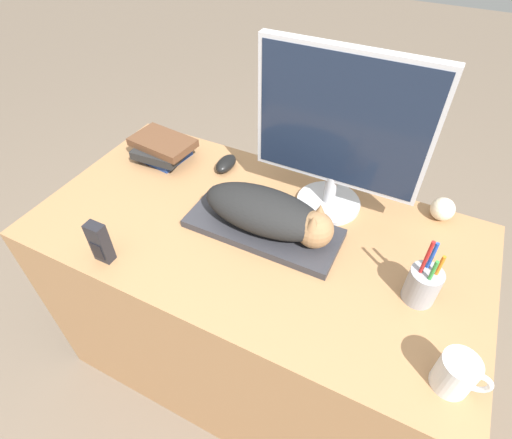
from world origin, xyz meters
The scene contains 11 objects.
ground_plane centered at (0.00, 0.00, 0.00)m, with size 12.00×12.00×0.00m, color #6B5B4C.
desk centered at (0.00, 0.35, 0.39)m, with size 1.33×0.70×0.77m.
keyboard centered at (0.02, 0.36, 0.78)m, with size 0.45×0.19×0.02m.
cat centered at (0.05, 0.36, 0.85)m, with size 0.39×0.16×0.12m.
monitor centered at (0.16, 0.55, 1.04)m, with size 0.48×0.20×0.49m.
computer_mouse centered at (-0.23, 0.58, 0.79)m, with size 0.06×0.10×0.04m.
coffee_mug centered at (0.58, 0.12, 0.82)m, with size 0.11×0.08×0.09m.
pen_cup centered at (0.48, 0.32, 0.82)m, with size 0.08×0.08×0.20m.
baseball centered at (0.48, 0.65, 0.81)m, with size 0.07×0.07×0.07m.
phone centered at (-0.32, 0.07, 0.83)m, with size 0.05×0.03×0.13m.
book_stack centered at (-0.45, 0.53, 0.82)m, with size 0.23×0.18×0.08m.
Camera 1 is at (0.38, -0.39, 1.61)m, focal length 28.00 mm.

